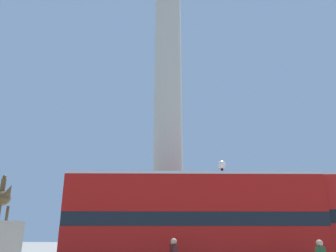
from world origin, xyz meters
name	(u,v)px	position (x,y,z in m)	size (l,w,h in m)	color
monument_column	(168,118)	(0.00, 0.00, 9.34)	(4.89, 4.89, 25.36)	#BCB29E
bus_a	(193,220)	(1.58, -6.10, 2.36)	(10.83, 3.61, 4.27)	#B7140F
street_lamp	(224,206)	(3.16, -3.33, 3.19)	(0.43, 0.43, 5.56)	black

